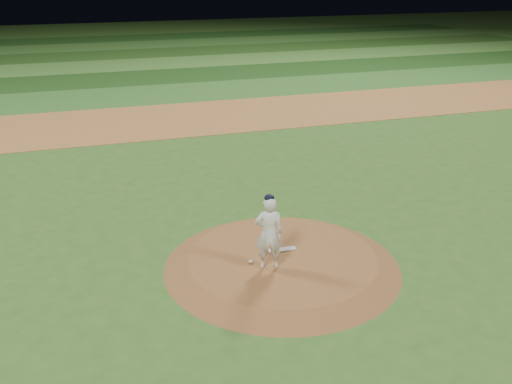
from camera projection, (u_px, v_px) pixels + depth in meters
name	position (u px, v px, depth m)	size (l,w,h in m)	color
ground	(282.00, 266.00, 13.35)	(120.00, 120.00, 0.00)	#33601F
infield_dirt_band	(175.00, 119.00, 25.70)	(70.00, 6.00, 0.02)	#A46933
outfield_stripe_0	(157.00, 94.00, 30.56)	(70.00, 5.00, 0.02)	#306926
outfield_stripe_1	(145.00, 77.00, 34.98)	(70.00, 5.00, 0.02)	#1B4416
outfield_stripe_2	(135.00, 64.00, 39.39)	(70.00, 5.00, 0.02)	#3E772B
outfield_stripe_3	(128.00, 54.00, 43.81)	(70.00, 5.00, 0.02)	#224A17
outfield_stripe_4	(122.00, 45.00, 48.22)	(70.00, 5.00, 0.02)	#346725
outfield_stripe_5	(117.00, 38.00, 52.64)	(70.00, 5.00, 0.02)	#1B4717
pitchers_mound	(282.00, 261.00, 13.30)	(5.50, 5.50, 0.25)	brown
pitching_rubber	(282.00, 250.00, 13.53)	(0.68, 0.17, 0.03)	beige
rosin_bag	(251.00, 262.00, 12.97)	(0.12, 0.12, 0.06)	beige
pitcher_on_mound	(269.00, 233.00, 12.46)	(0.71, 0.56, 1.77)	white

